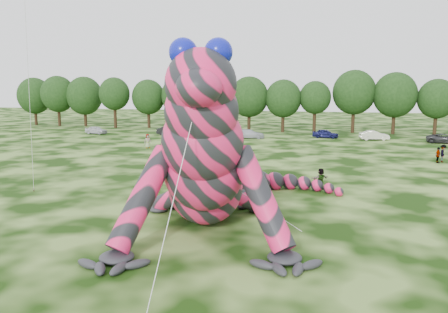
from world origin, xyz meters
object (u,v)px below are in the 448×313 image
tree_3 (115,103)px  car_1 (171,131)px  car_5 (374,135)px  tree_9 (315,107)px  tree_11 (395,103)px  tree_2 (85,102)px  tree_4 (148,104)px  car_0 (96,130)px  tree_0 (35,101)px  inflatable_gecko (206,136)px  tree_1 (58,101)px  car_2 (209,131)px  spectator_4 (148,141)px  tree_8 (283,106)px  tree_10 (354,102)px  tree_12 (436,107)px  tree_6 (207,104)px  spectator_3 (438,155)px  car_3 (249,134)px  spectator_5 (321,179)px  tree_5 (181,102)px  car_4 (325,134)px  spectator_2 (443,153)px  tree_7 (249,104)px  car_6 (445,139)px

tree_3 → car_1: (14.50, -9.10, -3.99)m
car_5 → tree_9: bearing=37.2°
tree_11 → tree_2: bearing=179.4°
tree_4 → car_0: 13.31m
tree_0 → car_1: tree_0 is taller
inflatable_gecko → car_5: bearing=59.6°
tree_1 → car_2: size_ratio=1.96×
tree_2 → tree_9: size_ratio=1.11×
spectator_4 → tree_8: bearing=20.2°
tree_10 → car_0: (-41.21, -11.90, -4.60)m
tree_12 → car_1: 42.54m
tree_6 → spectator_3: (32.12, -26.53, -3.93)m
spectator_4 → inflatable_gecko: bearing=-98.3°
car_2 → car_5: size_ratio=1.21×
tree_11 → spectator_4: bearing=-142.7°
car_3 → tree_3: bearing=63.5°
spectator_5 → car_0: bearing=-78.1°
tree_0 → car_5: (64.58, -10.34, -4.07)m
tree_12 → car_5: 13.88m
tree_10 → tree_5: bearing=-179.7°
tree_12 → car_2: 36.35m
tree_9 → car_3: bearing=-131.2°
tree_1 → tree_9: bearing=-0.8°
tree_10 → car_4: 10.73m
tree_3 → car_1: 17.57m
spectator_2 → tree_8: bearing=51.7°
inflatable_gecko → spectator_5: (6.35, 9.36, -4.19)m
tree_8 → car_4: tree_8 is taller
tree_6 → spectator_4: tree_6 is taller
tree_9 → spectator_5: tree_9 is taller
car_2 → car_5: car_2 is taller
tree_11 → car_4: bearing=-142.3°
car_4 → spectator_2: bearing=-137.2°
tree_3 → car_3: (27.52, -10.30, -4.04)m
spectator_2 → spectator_3: bearing=147.3°
car_3 → tree_9: bearing=-47.2°
inflatable_gecko → car_1: size_ratio=4.49×
inflatable_gecko → car_1: inflatable_gecko is taller
spectator_3 → tree_4: bearing=94.2°
tree_0 → tree_10: (61.96, -0.66, 0.50)m
car_2 → car_3: size_ratio=1.08×
tree_3 → car_2: (20.64, -8.03, -4.02)m
car_0 → spectator_2: (48.98, -15.98, 0.28)m
car_5 → tree_11: bearing=-31.5°
tree_7 → spectator_5: size_ratio=5.73×
tree_6 → tree_9: (18.62, 0.66, -0.41)m
tree_8 → car_0: 31.57m
car_4 → car_3: bearing=116.1°
tree_4 → car_6: tree_4 is taller
tree_8 → spectator_2: 32.85m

